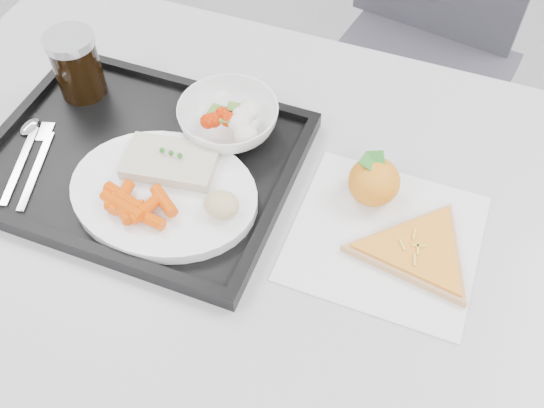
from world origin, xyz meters
name	(u,v)px	position (x,y,z in m)	size (l,w,h in m)	color
table	(252,233)	(0.00, 0.30, 0.68)	(1.20, 0.80, 0.75)	#A4A4A6
chair	(425,32)	(0.13, 1.08, 0.54)	(0.48, 0.48, 0.93)	#35343B
tray	(141,162)	(-0.18, 0.31, 0.76)	(0.45, 0.35, 0.03)	black
dinner_plate	(164,193)	(-0.12, 0.26, 0.77)	(0.27, 0.27, 0.02)	white
fish_fillet	(171,161)	(-0.12, 0.31, 0.79)	(0.14, 0.10, 0.02)	beige
bread_roll	(222,205)	(-0.02, 0.26, 0.80)	(0.05, 0.04, 0.03)	#DECB80
salad_bowl	(229,119)	(-0.08, 0.42, 0.79)	(0.15, 0.15, 0.05)	white
cola_glass	(76,64)	(-0.34, 0.41, 0.82)	(0.08, 0.08, 0.11)	black
cutlery	(30,150)	(-0.34, 0.27, 0.77)	(0.11, 0.17, 0.01)	silver
napkin	(385,238)	(0.19, 0.32, 0.75)	(0.25, 0.24, 0.00)	white
tangerine	(374,181)	(0.16, 0.38, 0.79)	(0.07, 0.07, 0.07)	orange
pizza_slice	(419,251)	(0.24, 0.30, 0.76)	(0.26, 0.26, 0.02)	tan
carrot_pile	(132,205)	(-0.14, 0.22, 0.79)	(0.11, 0.07, 0.02)	#E24802
salad_contents	(236,120)	(-0.07, 0.41, 0.80)	(0.09, 0.08, 0.03)	#BA2300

